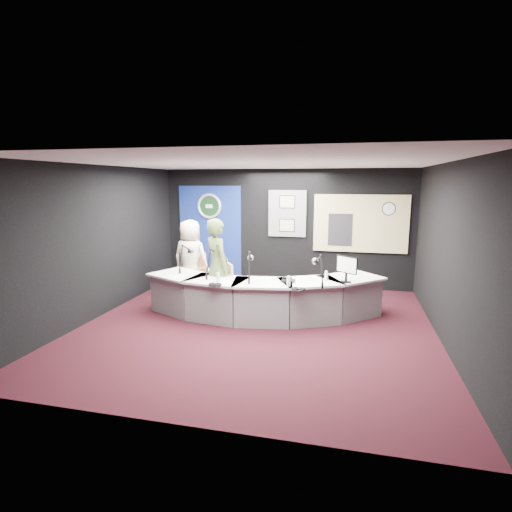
% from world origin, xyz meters
% --- Properties ---
extents(ground, '(6.00, 6.00, 0.00)m').
position_xyz_m(ground, '(0.00, 0.00, 0.00)').
color(ground, black).
rests_on(ground, ground).
extents(ceiling, '(6.00, 6.00, 0.02)m').
position_xyz_m(ceiling, '(0.00, 0.00, 2.80)').
color(ceiling, silver).
rests_on(ceiling, ground).
extents(wall_back, '(6.00, 0.02, 2.80)m').
position_xyz_m(wall_back, '(0.00, 3.00, 1.40)').
color(wall_back, black).
rests_on(wall_back, ground).
extents(wall_front, '(6.00, 0.02, 2.80)m').
position_xyz_m(wall_front, '(0.00, -3.00, 1.40)').
color(wall_front, black).
rests_on(wall_front, ground).
extents(wall_left, '(0.02, 6.00, 2.80)m').
position_xyz_m(wall_left, '(-3.00, 0.00, 1.40)').
color(wall_left, black).
rests_on(wall_left, ground).
extents(wall_right, '(0.02, 6.00, 2.80)m').
position_xyz_m(wall_right, '(3.00, 0.00, 1.40)').
color(wall_right, black).
rests_on(wall_right, ground).
extents(broadcast_desk, '(4.50, 1.90, 0.75)m').
position_xyz_m(broadcast_desk, '(-0.05, 0.55, 0.38)').
color(broadcast_desk, silver).
rests_on(broadcast_desk, ground).
extents(backdrop_panel, '(1.60, 0.05, 2.30)m').
position_xyz_m(backdrop_panel, '(-1.90, 2.97, 1.25)').
color(backdrop_panel, navy).
rests_on(backdrop_panel, wall_back).
extents(agency_seal, '(0.63, 0.07, 0.63)m').
position_xyz_m(agency_seal, '(-1.90, 2.93, 1.90)').
color(agency_seal, silver).
rests_on(agency_seal, backdrop_panel).
extents(seal_center, '(0.48, 0.01, 0.48)m').
position_xyz_m(seal_center, '(-1.90, 2.94, 1.90)').
color(seal_center, black).
rests_on(seal_center, backdrop_panel).
extents(pinboard, '(0.90, 0.04, 1.10)m').
position_xyz_m(pinboard, '(0.05, 2.97, 1.75)').
color(pinboard, slate).
rests_on(pinboard, wall_back).
extents(framed_photo_upper, '(0.34, 0.02, 0.27)m').
position_xyz_m(framed_photo_upper, '(0.05, 2.94, 2.03)').
color(framed_photo_upper, gray).
rests_on(framed_photo_upper, pinboard).
extents(framed_photo_lower, '(0.34, 0.02, 0.27)m').
position_xyz_m(framed_photo_lower, '(0.05, 2.94, 1.47)').
color(framed_photo_lower, gray).
rests_on(framed_photo_lower, pinboard).
extents(booth_window_frame, '(2.12, 0.06, 1.32)m').
position_xyz_m(booth_window_frame, '(1.75, 2.97, 1.55)').
color(booth_window_frame, tan).
rests_on(booth_window_frame, wall_back).
extents(booth_glow, '(2.00, 0.02, 1.20)m').
position_xyz_m(booth_glow, '(1.75, 2.96, 1.55)').
color(booth_glow, '#FFC8A1').
rests_on(booth_glow, booth_window_frame).
extents(equipment_rack, '(0.55, 0.02, 0.75)m').
position_xyz_m(equipment_rack, '(1.30, 2.94, 1.40)').
color(equipment_rack, black).
rests_on(equipment_rack, booth_window_frame).
extents(wall_clock, '(0.28, 0.01, 0.28)m').
position_xyz_m(wall_clock, '(2.35, 2.94, 1.90)').
color(wall_clock, white).
rests_on(wall_clock, booth_window_frame).
extents(armchair_left, '(0.77, 0.77, 1.04)m').
position_xyz_m(armchair_left, '(-1.86, 1.55, 0.52)').
color(armchair_left, tan).
rests_on(armchair_left, ground).
extents(armchair_right, '(0.70, 0.70, 0.89)m').
position_xyz_m(armchair_right, '(-0.91, 0.59, 0.45)').
color(armchair_right, tan).
rests_on(armchair_right, ground).
extents(draped_jacket, '(0.50, 0.29, 0.70)m').
position_xyz_m(draped_jacket, '(-1.97, 1.78, 0.62)').
color(draped_jacket, gray).
rests_on(draped_jacket, armchair_left).
extents(person_man, '(0.89, 0.64, 1.69)m').
position_xyz_m(person_man, '(-1.86, 1.55, 0.85)').
color(person_man, '#F3E4C2').
rests_on(person_man, ground).
extents(person_woman, '(0.77, 0.78, 1.82)m').
position_xyz_m(person_woman, '(-0.91, 0.59, 0.91)').
color(person_woman, '#4D5E31').
rests_on(person_woman, ground).
extents(computer_monitor, '(0.38, 0.30, 0.31)m').
position_xyz_m(computer_monitor, '(1.49, 0.52, 1.07)').
color(computer_monitor, black).
rests_on(computer_monitor, broadcast_desk).
extents(desk_phone, '(0.24, 0.21, 0.05)m').
position_xyz_m(desk_phone, '(0.51, 0.29, 0.78)').
color(desk_phone, black).
rests_on(desk_phone, broadcast_desk).
extents(headphones_near, '(0.24, 0.24, 0.04)m').
position_xyz_m(headphones_near, '(0.74, -0.17, 0.77)').
color(headphones_near, black).
rests_on(headphones_near, broadcast_desk).
extents(headphones_far, '(0.24, 0.24, 0.04)m').
position_xyz_m(headphones_far, '(-0.68, -0.20, 0.77)').
color(headphones_far, black).
rests_on(headphones_far, broadcast_desk).
extents(paper_stack, '(0.28, 0.36, 0.00)m').
position_xyz_m(paper_stack, '(-1.56, 0.23, 0.75)').
color(paper_stack, white).
rests_on(paper_stack, broadcast_desk).
extents(notepad, '(0.25, 0.30, 0.00)m').
position_xyz_m(notepad, '(-0.60, 0.04, 0.75)').
color(notepad, white).
rests_on(notepad, broadcast_desk).
extents(boom_mic_a, '(0.16, 0.74, 0.60)m').
position_xyz_m(boom_mic_a, '(-1.65, 0.81, 1.05)').
color(boom_mic_a, black).
rests_on(boom_mic_a, broadcast_desk).
extents(boom_mic_b, '(0.22, 0.73, 0.60)m').
position_xyz_m(boom_mic_b, '(-0.92, 0.46, 1.05)').
color(boom_mic_b, black).
rests_on(boom_mic_b, broadcast_desk).
extents(boom_mic_c, '(0.24, 0.73, 0.60)m').
position_xyz_m(boom_mic_c, '(-0.20, 0.33, 1.05)').
color(boom_mic_c, black).
rests_on(boom_mic_c, broadcast_desk).
extents(boom_mic_d, '(0.30, 0.71, 0.60)m').
position_xyz_m(boom_mic_d, '(1.03, 0.31, 1.05)').
color(boom_mic_d, black).
rests_on(boom_mic_d, broadcast_desk).
extents(water_bottles, '(1.90, 0.64, 0.18)m').
position_xyz_m(water_bottles, '(0.22, 0.31, 0.84)').
color(water_bottles, silver).
rests_on(water_bottles, broadcast_desk).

